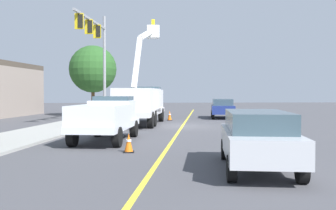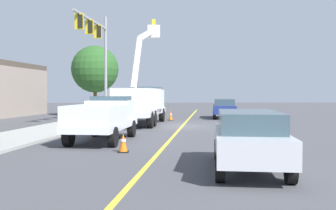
{
  "view_description": "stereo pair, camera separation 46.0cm",
  "coord_description": "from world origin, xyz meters",
  "px_view_note": "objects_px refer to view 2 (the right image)",
  "views": [
    {
      "loc": [
        -25.24,
        2.77,
        2.23
      ],
      "look_at": [
        0.62,
        0.91,
        1.4
      ],
      "focal_mm": 40.94,
      "sensor_mm": 36.0,
      "label": 1
    },
    {
      "loc": [
        -25.27,
        2.31,
        2.23
      ],
      "look_at": [
        0.62,
        0.91,
        1.4
      ],
      "focal_mm": 40.94,
      "sensor_mm": 36.0,
      "label": 2
    }
  ],
  "objects_px": {
    "utility_bucket_truck": "(141,101)",
    "trailing_sedan": "(249,136)",
    "passing_minivan": "(224,107)",
    "traffic_cone_mid_front": "(171,116)",
    "traffic_cone_leading": "(123,143)",
    "traffic_signal_mast": "(97,45)",
    "service_pickup_truck": "(103,117)"
  },
  "relations": [
    {
      "from": "trailing_sedan",
      "to": "passing_minivan",
      "type": "bearing_deg",
      "value": -9.65
    },
    {
      "from": "traffic_cone_mid_front",
      "to": "passing_minivan",
      "type": "bearing_deg",
      "value": -63.78
    },
    {
      "from": "passing_minivan",
      "to": "traffic_cone_leading",
      "type": "distance_m",
      "value": 20.28
    },
    {
      "from": "service_pickup_truck",
      "to": "traffic_cone_leading",
      "type": "xyz_separation_m",
      "value": [
        -3.31,
        -1.14,
        -0.77
      ]
    },
    {
      "from": "traffic_cone_leading",
      "to": "passing_minivan",
      "type": "bearing_deg",
      "value": -22.08
    },
    {
      "from": "trailing_sedan",
      "to": "traffic_cone_mid_front",
      "type": "relative_size",
      "value": 6.42
    },
    {
      "from": "trailing_sedan",
      "to": "traffic_cone_mid_front",
      "type": "bearing_deg",
      "value": 3.04
    },
    {
      "from": "utility_bucket_truck",
      "to": "traffic_signal_mast",
      "type": "distance_m",
      "value": 5.44
    },
    {
      "from": "traffic_cone_mid_front",
      "to": "traffic_signal_mast",
      "type": "bearing_deg",
      "value": 111.72
    },
    {
      "from": "trailing_sedan",
      "to": "traffic_cone_leading",
      "type": "height_order",
      "value": "trailing_sedan"
    },
    {
      "from": "utility_bucket_truck",
      "to": "traffic_cone_mid_front",
      "type": "xyz_separation_m",
      "value": [
        3.63,
        -2.3,
        -1.24
      ]
    },
    {
      "from": "passing_minivan",
      "to": "traffic_cone_leading",
      "type": "height_order",
      "value": "passing_minivan"
    },
    {
      "from": "utility_bucket_truck",
      "to": "passing_minivan",
      "type": "distance_m",
      "value": 9.35
    },
    {
      "from": "utility_bucket_truck",
      "to": "service_pickup_truck",
      "type": "xyz_separation_m",
      "value": [
        -9.46,
        1.62,
        -0.51
      ]
    },
    {
      "from": "passing_minivan",
      "to": "utility_bucket_truck",
      "type": "bearing_deg",
      "value": 130.11
    },
    {
      "from": "utility_bucket_truck",
      "to": "passing_minivan",
      "type": "relative_size",
      "value": 1.68
    },
    {
      "from": "utility_bucket_truck",
      "to": "passing_minivan",
      "type": "bearing_deg",
      "value": -49.89
    },
    {
      "from": "service_pickup_truck",
      "to": "traffic_signal_mast",
      "type": "distance_m",
      "value": 11.93
    },
    {
      "from": "trailing_sedan",
      "to": "traffic_signal_mast",
      "type": "height_order",
      "value": "traffic_signal_mast"
    },
    {
      "from": "utility_bucket_truck",
      "to": "traffic_cone_leading",
      "type": "distance_m",
      "value": 12.84
    },
    {
      "from": "trailing_sedan",
      "to": "traffic_signal_mast",
      "type": "distance_m",
      "value": 19.42
    },
    {
      "from": "trailing_sedan",
      "to": "traffic_cone_leading",
      "type": "xyz_separation_m",
      "value": [
        3.44,
        3.84,
        -0.62
      ]
    },
    {
      "from": "passing_minivan",
      "to": "traffic_cone_mid_front",
      "type": "distance_m",
      "value": 5.42
    },
    {
      "from": "traffic_cone_mid_front",
      "to": "traffic_signal_mast",
      "type": "relative_size",
      "value": 0.1
    },
    {
      "from": "utility_bucket_truck",
      "to": "service_pickup_truck",
      "type": "bearing_deg",
      "value": 170.26
    },
    {
      "from": "traffic_cone_leading",
      "to": "traffic_cone_mid_front",
      "type": "relative_size",
      "value": 0.91
    },
    {
      "from": "traffic_signal_mast",
      "to": "trailing_sedan",
      "type": "bearing_deg",
      "value": -159.48
    },
    {
      "from": "utility_bucket_truck",
      "to": "trailing_sedan",
      "type": "bearing_deg",
      "value": -168.31
    },
    {
      "from": "passing_minivan",
      "to": "traffic_cone_mid_front",
      "type": "relative_size",
      "value": 6.42
    },
    {
      "from": "traffic_cone_leading",
      "to": "traffic_signal_mast",
      "type": "bearing_deg",
      "value": 11.01
    },
    {
      "from": "passing_minivan",
      "to": "traffic_cone_leading",
      "type": "bearing_deg",
      "value": 157.92
    },
    {
      "from": "utility_bucket_truck",
      "to": "traffic_signal_mast",
      "type": "xyz_separation_m",
      "value": [
        1.42,
        3.25,
        4.13
      ]
    }
  ]
}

